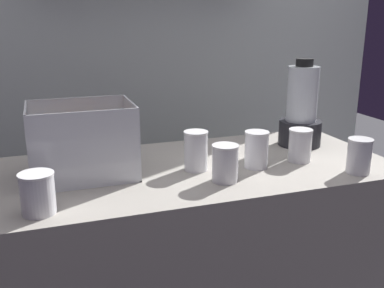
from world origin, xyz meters
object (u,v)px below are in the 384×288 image
at_px(blender_pitcher, 301,112).
at_px(juice_cup_pomegranate_middle, 225,166).
at_px(juice_cup_carrot_right, 256,152).
at_px(juice_cup_pomegranate_rightmost, 359,158).
at_px(carrot_display_bin, 83,153).
at_px(juice_cup_orange_far_left, 38,195).
at_px(juice_cup_carrot_far_right, 300,147).
at_px(juice_cup_beet_left, 196,153).

height_order(blender_pitcher, juice_cup_pomegranate_middle, blender_pitcher).
distance_m(juice_cup_carrot_right, juice_cup_pomegranate_rightmost, 0.33).
height_order(carrot_display_bin, juice_cup_pomegranate_middle, carrot_display_bin).
bearing_deg(juice_cup_pomegranate_middle, juice_cup_orange_far_left, -174.12).
bearing_deg(juice_cup_carrot_far_right, juice_cup_pomegranate_middle, -163.60).
height_order(blender_pitcher, juice_cup_carrot_far_right, blender_pitcher).
bearing_deg(juice_cup_beet_left, juice_cup_pomegranate_middle, -69.31).
bearing_deg(juice_cup_carrot_far_right, juice_cup_pomegranate_rightmost, -55.43).
distance_m(juice_cup_carrot_far_right, juice_cup_pomegranate_rightmost, 0.21).
height_order(juice_cup_beet_left, juice_cup_carrot_far_right, juice_cup_beet_left).
distance_m(blender_pitcher, juice_cup_beet_left, 0.52).
bearing_deg(juice_cup_carrot_right, carrot_display_bin, 168.81).
distance_m(juice_cup_beet_left, juice_cup_pomegranate_rightmost, 0.54).
distance_m(juice_cup_orange_far_left, juice_cup_pomegranate_rightmost, 1.00).
xyz_separation_m(juice_cup_pomegranate_middle, juice_cup_carrot_right, (0.15, 0.09, 0.00)).
xyz_separation_m(juice_cup_orange_far_left, juice_cup_pomegranate_rightmost, (1.00, -0.02, 0.00)).
relative_size(carrot_display_bin, juice_cup_orange_far_left, 2.92).
relative_size(juice_cup_orange_far_left, juice_cup_carrot_right, 0.88).
bearing_deg(juice_cup_carrot_right, juice_cup_carrot_far_right, 3.35).
height_order(blender_pitcher, juice_cup_beet_left, blender_pitcher).
bearing_deg(carrot_display_bin, blender_pitcher, 5.31).
relative_size(blender_pitcher, juice_cup_carrot_right, 2.72).
height_order(juice_cup_orange_far_left, juice_cup_carrot_far_right, juice_cup_carrot_far_right).
bearing_deg(juice_cup_pomegranate_rightmost, blender_pitcher, 90.51).
bearing_deg(juice_cup_pomegranate_rightmost, juice_cup_carrot_right, 151.60).
xyz_separation_m(juice_cup_carrot_right, juice_cup_pomegranate_rightmost, (0.29, -0.16, -0.00)).
relative_size(blender_pitcher, juice_cup_pomegranate_rightmost, 2.95).
bearing_deg(juice_cup_carrot_far_right, juice_cup_beet_left, 175.11).
bearing_deg(blender_pitcher, juice_cup_carrot_right, -146.66).
distance_m(blender_pitcher, juice_cup_carrot_right, 0.36).
relative_size(juice_cup_pomegranate_middle, juice_cup_pomegranate_rightmost, 1.01).
bearing_deg(juice_cup_orange_far_left, juice_cup_pomegranate_middle, 5.88).
xyz_separation_m(juice_cup_beet_left, juice_cup_carrot_right, (0.20, -0.04, -0.00)).
bearing_deg(juice_cup_carrot_right, juice_cup_beet_left, 168.00).
xyz_separation_m(blender_pitcher, juice_cup_pomegranate_middle, (-0.44, -0.28, -0.08)).
bearing_deg(juice_cup_beet_left, blender_pitcher, 16.80).
xyz_separation_m(carrot_display_bin, juice_cup_pomegranate_middle, (0.41, -0.20, -0.02)).
height_order(carrot_display_bin, juice_cup_beet_left, carrot_display_bin).
height_order(juice_cup_orange_far_left, juice_cup_carrot_right, juice_cup_carrot_right).
bearing_deg(juice_cup_carrot_right, juice_cup_pomegranate_rightmost, -28.40).
bearing_deg(carrot_display_bin, juice_cup_beet_left, -10.74).
xyz_separation_m(carrot_display_bin, blender_pitcher, (0.86, 0.08, 0.06)).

